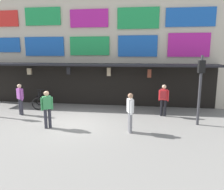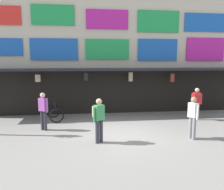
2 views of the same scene
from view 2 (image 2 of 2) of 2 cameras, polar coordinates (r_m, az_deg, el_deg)
The scene contains 7 objects.
ground_plane at distance 9.28m, azimuth 1.26°, elevation -10.31°, with size 80.00×80.00×0.00m, color gray.
shopfront at distance 13.35m, azimuth -1.47°, elevation 12.71°, with size 18.00×2.60×8.00m.
bicycle_parked at distance 11.80m, azimuth -14.62°, elevation -4.47°, with size 1.03×1.32×1.05m.
pedestrian_in_black at distance 8.18m, azimuth -3.50°, elevation -5.74°, with size 0.48×0.47×1.68m.
pedestrian_in_green at distance 9.12m, azimuth 20.30°, elevation -5.00°, with size 0.32×0.51×1.68m.
pedestrian_in_white at distance 10.12m, azimuth -17.43°, elevation -3.54°, with size 0.45×0.39×1.68m.
pedestrian_in_purple at distance 12.17m, azimuth 21.14°, elevation -1.55°, with size 0.52×0.42×1.68m.
Camera 2 is at (-1.23, -8.69, 3.01)m, focal length 35.17 mm.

